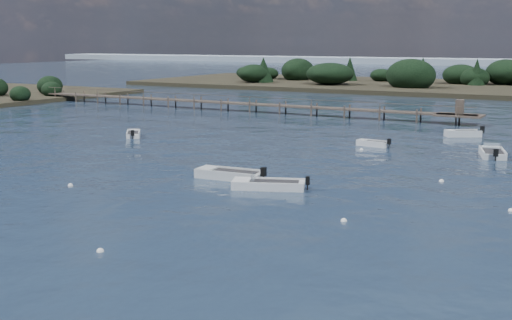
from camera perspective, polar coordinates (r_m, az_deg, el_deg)
The scene contains 16 objects.
ground at distance 85.69m, azimuth 16.61°, elevation 4.11°, with size 400.00×400.00×0.00m, color #162435.
dinghy_mid_grey at distance 42.24m, azimuth -2.37°, elevation -1.44°, with size 4.87×2.03×1.22m.
dinghy_mid_white_a at distance 39.38m, azimuth 1.09°, elevation -2.35°, with size 4.75×3.15×1.11m.
dinghy_extra_a at distance 53.59m, azimuth 20.26°, elevation 0.46°, with size 2.62×4.01×1.23m.
tender_far_grey_b at distance 63.93m, azimuth 17.91°, elevation 2.15°, with size 3.53×2.83×1.25m.
tender_far_grey at distance 61.99m, azimuth -10.84°, elevation 2.20°, with size 2.80×3.12×1.08m.
tender_far_white at distance 56.12m, azimuth 10.33°, elevation 1.36°, with size 3.03×1.37×1.02m.
buoy_a at distance 28.64m, azimuth -13.68°, elevation -7.91°, with size 0.32×0.32×0.32m, color white.
buoy_b at distance 32.66m, azimuth 7.81°, elevation -5.41°, with size 0.32×0.32×0.32m, color white.
buoy_c at distance 41.80m, azimuth -16.17°, elevation -2.21°, with size 0.32×0.32×0.32m, color white.
buoy_d at distance 36.86m, azimuth 21.74°, elevation -4.23°, with size 0.32×0.32×0.32m, color white.
buoy_e at distance 54.03m, azimuth 9.36°, elevation 0.88°, with size 0.32×0.32×0.32m, color white.
buoy_extra_a at distance 57.29m, azimuth 11.62°, elevation 1.35°, with size 0.32×0.32×0.32m, color white.
buoy_extra_b at distance 43.04m, azimuth 16.16°, elevation -1.85°, with size 0.32×0.32×0.32m, color white.
jetty at distance 82.17m, azimuth -0.28°, elevation 4.98°, with size 64.50×3.20×3.40m.
distant_haze at distance 275.61m, azimuth 6.07°, elevation 8.60°, with size 280.00×20.00×2.40m, color #8C9DAE.
Camera 1 is at (18.52, -23.19, 8.90)m, focal length 45.00 mm.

